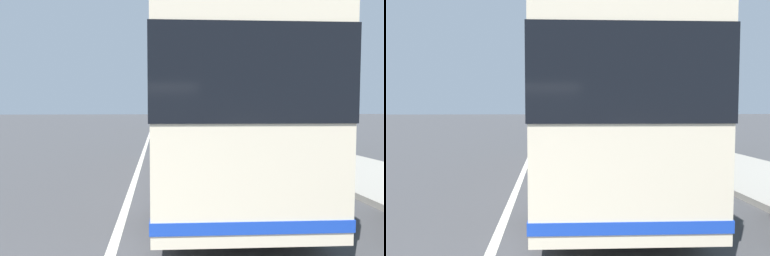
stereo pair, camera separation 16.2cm
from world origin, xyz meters
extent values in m
cube|color=#9E998E|center=(10.00, -6.96, 0.07)|extent=(110.00, 3.60, 0.14)
cube|color=silver|center=(10.00, 0.00, 0.00)|extent=(110.00, 0.16, 0.01)
cube|color=beige|center=(8.83, -2.06, 1.95)|extent=(11.38, 2.96, 3.20)
cube|color=black|center=(8.83, -2.06, 2.50)|extent=(11.42, 3.01, 1.23)
cube|color=#193FB2|center=(8.83, -2.06, 0.60)|extent=(11.41, 2.99, 0.16)
cylinder|color=black|center=(12.48, -1.03, 0.50)|extent=(1.01, 0.34, 1.00)
cylinder|color=black|center=(12.39, -3.37, 0.50)|extent=(1.01, 0.34, 1.00)
cylinder|color=black|center=(5.26, -0.76, 0.50)|extent=(1.01, 0.34, 1.00)
cylinder|color=black|center=(5.17, -3.09, 0.50)|extent=(1.01, 0.34, 1.00)
cube|color=silver|center=(26.21, -2.22, 0.59)|extent=(4.54, 1.96, 0.82)
cube|color=black|center=(26.14, -2.21, 1.25)|extent=(2.08, 1.73, 0.48)
cylinder|color=black|center=(27.72, -1.45, 0.32)|extent=(0.65, 0.24, 0.64)
cylinder|color=black|center=(27.66, -3.09, 0.32)|extent=(0.65, 0.24, 0.64)
cylinder|color=black|center=(24.76, -1.34, 0.32)|extent=(0.65, 0.24, 0.64)
cylinder|color=black|center=(24.70, -2.99, 0.32)|extent=(0.65, 0.24, 0.64)
cube|color=gray|center=(36.83, -2.74, 0.53)|extent=(4.31, 2.00, 0.70)
cube|color=black|center=(36.77, -2.74, 1.14)|extent=(2.10, 1.78, 0.51)
cylinder|color=black|center=(38.26, -1.94, 0.32)|extent=(0.65, 0.24, 0.64)
cylinder|color=black|center=(38.20, -3.64, 0.32)|extent=(0.65, 0.24, 0.64)
cylinder|color=black|center=(35.45, -1.84, 0.32)|extent=(0.65, 0.24, 0.64)
cylinder|color=black|center=(35.40, -3.54, 0.32)|extent=(0.65, 0.24, 0.64)
cube|color=gold|center=(31.96, -2.79, 0.60)|extent=(4.76, 1.93, 0.83)
cube|color=black|center=(31.88, -2.80, 1.25)|extent=(2.40, 1.68, 0.49)
cylinder|color=black|center=(33.47, -1.95, 0.32)|extent=(0.65, 0.25, 0.64)
cylinder|color=black|center=(33.54, -3.49, 0.32)|extent=(0.65, 0.25, 0.64)
cylinder|color=black|center=(30.38, -2.09, 0.32)|extent=(0.65, 0.25, 0.64)
cylinder|color=black|center=(30.46, -3.64, 0.32)|extent=(0.65, 0.25, 0.64)
cylinder|color=brown|center=(15.43, -6.64, 2.25)|extent=(0.24, 0.24, 4.50)
sphere|color=#337F38|center=(15.43, -6.64, 5.73)|extent=(4.09, 4.09, 4.09)
cylinder|color=brown|center=(26.26, -7.48, 2.09)|extent=(0.28, 0.28, 4.18)
sphere|color=#1E5B26|center=(26.26, -7.48, 5.08)|extent=(3.00, 3.00, 3.00)
cylinder|color=slate|center=(12.56, -6.84, 4.03)|extent=(0.22, 0.22, 8.05)
camera|label=1|loc=(-1.06, -0.69, 2.08)|focal=33.55mm
camera|label=2|loc=(-1.07, -0.85, 2.08)|focal=33.55mm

